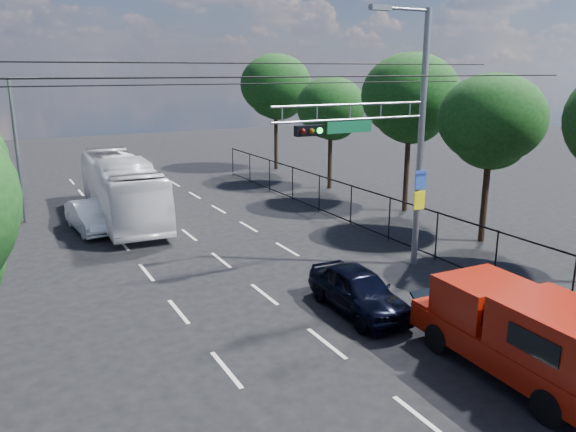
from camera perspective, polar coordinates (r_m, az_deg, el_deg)
ground at (r=13.33m, az=13.58°, el=-19.48°), size 120.00×120.00×0.00m
lane_markings at (r=24.48m, az=-8.54°, el=-3.09°), size 6.12×38.00×0.01m
signal_mast at (r=20.71m, az=10.86°, el=8.43°), size 6.43×0.39×9.50m
streetlight_left at (r=30.28m, az=-25.56°, el=6.68°), size 2.09×0.22×7.08m
utility_wires at (r=18.54m, az=-3.83°, el=14.12°), size 22.00×5.04×0.74m
fence_right at (r=26.11m, az=8.68°, el=0.37°), size 0.06×34.03×2.00m
tree_right_b at (r=25.55m, az=19.93°, el=8.53°), size 4.50×4.50×7.31m
tree_right_c at (r=30.23m, az=12.31°, el=11.17°), size 5.10×5.10×8.29m
tree_right_d at (r=35.70m, az=4.38°, el=10.52°), size 4.32×4.32×7.02m
tree_right_e at (r=42.70m, az=-1.24°, el=12.68°), size 5.28×5.28×8.58m
red_pickup at (r=15.09m, az=22.80°, el=-10.87°), size 2.40×6.05×2.22m
navy_hatchback at (r=17.81m, az=7.15°, el=-7.50°), size 1.87×4.26×1.43m
white_bus at (r=29.68m, az=-16.56°, el=2.71°), size 3.13×11.36×3.13m
white_van at (r=27.99m, az=-19.41°, el=-0.04°), size 1.88×4.38×1.40m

